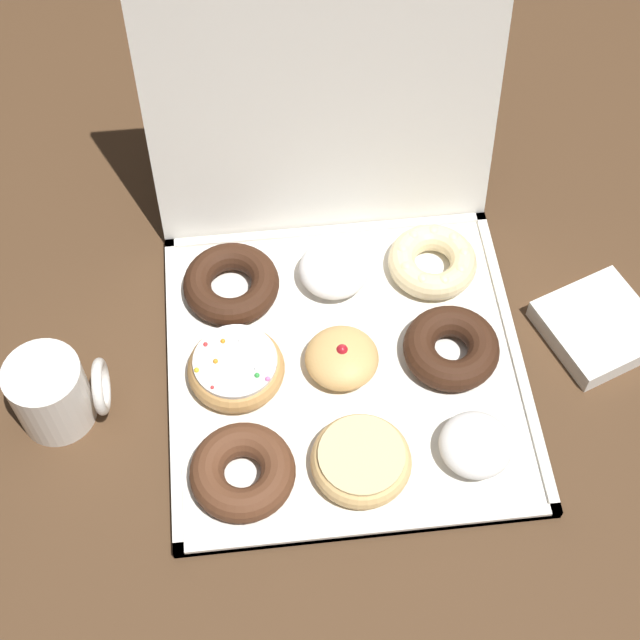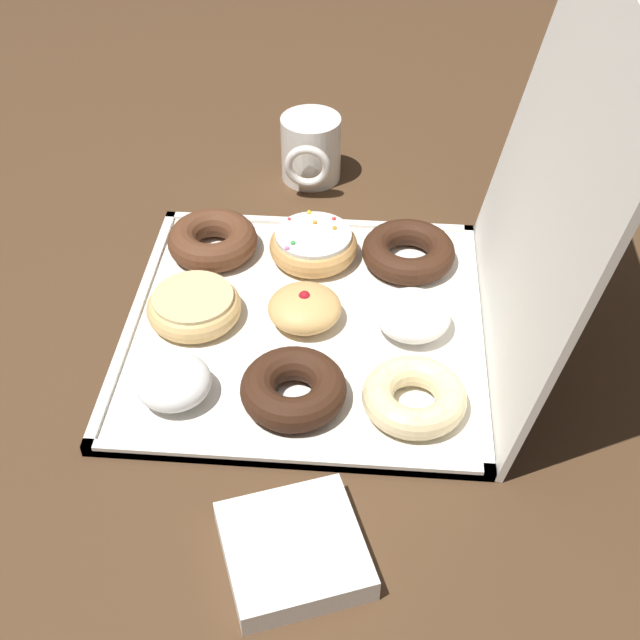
{
  "view_description": "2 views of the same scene",
  "coord_description": "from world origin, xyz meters",
  "px_view_note": "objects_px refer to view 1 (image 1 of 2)",
  "views": [
    {
      "loc": [
        -0.09,
        -0.56,
        0.99
      ],
      "look_at": [
        -0.03,
        0.04,
        0.06
      ],
      "focal_mm": 53.57,
      "sensor_mm": 36.0,
      "label": 1
    },
    {
      "loc": [
        0.75,
        0.08,
        0.69
      ],
      "look_at": [
        0.02,
        0.02,
        0.03
      ],
      "focal_mm": 47.84,
      "sensor_mm": 36.0,
      "label": 2
    }
  ],
  "objects_px": {
    "chocolate_cake_ring_donut_0": "(243,472)",
    "powdered_filled_donut_2": "(476,445)",
    "chocolate_cake_ring_donut_5": "(452,350)",
    "chocolate_cake_ring_donut_6": "(231,284)",
    "cruller_donut_8": "(432,261)",
    "napkin_stack": "(599,327)",
    "jelly_filled_donut_4": "(342,358)",
    "glazed_ring_donut_1": "(357,461)",
    "powdered_filled_donut_7": "(335,269)",
    "donut_box": "(346,368)",
    "coffee_mug": "(53,392)",
    "sprinkle_donut_3": "(236,370)"
  },
  "relations": [
    {
      "from": "jelly_filled_donut_4",
      "to": "napkin_stack",
      "type": "relative_size",
      "value": 0.7
    },
    {
      "from": "napkin_stack",
      "to": "powdered_filled_donut_2",
      "type": "bearing_deg",
      "value": -141.3
    },
    {
      "from": "powdered_filled_donut_2",
      "to": "powdered_filled_donut_7",
      "type": "bearing_deg",
      "value": 116.4
    },
    {
      "from": "chocolate_cake_ring_donut_0",
      "to": "powdered_filled_donut_7",
      "type": "height_order",
      "value": "powdered_filled_donut_7"
    },
    {
      "from": "chocolate_cake_ring_donut_5",
      "to": "napkin_stack",
      "type": "distance_m",
      "value": 0.19
    },
    {
      "from": "donut_box",
      "to": "jelly_filled_donut_4",
      "type": "relative_size",
      "value": 4.83
    },
    {
      "from": "chocolate_cake_ring_donut_0",
      "to": "glazed_ring_donut_1",
      "type": "bearing_deg",
      "value": 0.17
    },
    {
      "from": "jelly_filled_donut_4",
      "to": "powdered_filled_donut_2",
      "type": "bearing_deg",
      "value": -44.02
    },
    {
      "from": "glazed_ring_donut_1",
      "to": "chocolate_cake_ring_donut_6",
      "type": "relative_size",
      "value": 0.94
    },
    {
      "from": "chocolate_cake_ring_donut_0",
      "to": "coffee_mug",
      "type": "height_order",
      "value": "coffee_mug"
    },
    {
      "from": "glazed_ring_donut_1",
      "to": "powdered_filled_donut_2",
      "type": "height_order",
      "value": "powdered_filled_donut_2"
    },
    {
      "from": "powdered_filled_donut_7",
      "to": "coffee_mug",
      "type": "height_order",
      "value": "coffee_mug"
    },
    {
      "from": "donut_box",
      "to": "coffee_mug",
      "type": "distance_m",
      "value": 0.34
    },
    {
      "from": "chocolate_cake_ring_donut_5",
      "to": "coffee_mug",
      "type": "relative_size",
      "value": 1.07
    },
    {
      "from": "donut_box",
      "to": "jelly_filled_donut_4",
      "type": "xyz_separation_m",
      "value": [
        -0.01,
        0.0,
        0.02
      ]
    },
    {
      "from": "chocolate_cake_ring_donut_6",
      "to": "cruller_donut_8",
      "type": "distance_m",
      "value": 0.25
    },
    {
      "from": "cruller_donut_8",
      "to": "coffee_mug",
      "type": "xyz_separation_m",
      "value": [
        -0.46,
        -0.15,
        0.02
      ]
    },
    {
      "from": "glazed_ring_donut_1",
      "to": "chocolate_cake_ring_donut_5",
      "type": "xyz_separation_m",
      "value": [
        0.13,
        0.13,
        0.0
      ]
    },
    {
      "from": "powdered_filled_donut_7",
      "to": "powdered_filled_donut_2",
      "type": "bearing_deg",
      "value": -63.6
    },
    {
      "from": "powdered_filled_donut_2",
      "to": "jelly_filled_donut_4",
      "type": "height_order",
      "value": "same"
    },
    {
      "from": "sprinkle_donut_3",
      "to": "powdered_filled_donut_7",
      "type": "height_order",
      "value": "powdered_filled_donut_7"
    },
    {
      "from": "cruller_donut_8",
      "to": "coffee_mug",
      "type": "distance_m",
      "value": 0.48
    },
    {
      "from": "sprinkle_donut_3",
      "to": "jelly_filled_donut_4",
      "type": "relative_size",
      "value": 1.31
    },
    {
      "from": "napkin_stack",
      "to": "jelly_filled_donut_4",
      "type": "bearing_deg",
      "value": -176.62
    },
    {
      "from": "chocolate_cake_ring_donut_6",
      "to": "cruller_donut_8",
      "type": "bearing_deg",
      "value": 1.48
    },
    {
      "from": "donut_box",
      "to": "powdered_filled_donut_7",
      "type": "relative_size",
      "value": 4.78
    },
    {
      "from": "jelly_filled_donut_4",
      "to": "cruller_donut_8",
      "type": "xyz_separation_m",
      "value": [
        0.13,
        0.13,
        -0.0
      ]
    },
    {
      "from": "chocolate_cake_ring_donut_5",
      "to": "powdered_filled_donut_7",
      "type": "xyz_separation_m",
      "value": [
        -0.12,
        0.13,
        0.0
      ]
    },
    {
      "from": "powdered_filled_donut_2",
      "to": "jelly_filled_donut_4",
      "type": "relative_size",
      "value": 0.94
    },
    {
      "from": "glazed_ring_donut_1",
      "to": "jelly_filled_donut_4",
      "type": "distance_m",
      "value": 0.13
    },
    {
      "from": "chocolate_cake_ring_donut_5",
      "to": "chocolate_cake_ring_donut_6",
      "type": "distance_m",
      "value": 0.28
    },
    {
      "from": "chocolate_cake_ring_donut_5",
      "to": "chocolate_cake_ring_donut_6",
      "type": "height_order",
      "value": "chocolate_cake_ring_donut_5"
    },
    {
      "from": "sprinkle_donut_3",
      "to": "powdered_filled_donut_7",
      "type": "xyz_separation_m",
      "value": [
        0.13,
        0.13,
        0.0
      ]
    },
    {
      "from": "coffee_mug",
      "to": "powdered_filled_donut_7",
      "type": "bearing_deg",
      "value": 23.85
    },
    {
      "from": "donut_box",
      "to": "chocolate_cake_ring_donut_6",
      "type": "height_order",
      "value": "chocolate_cake_ring_donut_6"
    },
    {
      "from": "chocolate_cake_ring_donut_6",
      "to": "chocolate_cake_ring_donut_5",
      "type": "bearing_deg",
      "value": -26.34
    },
    {
      "from": "chocolate_cake_ring_donut_5",
      "to": "glazed_ring_donut_1",
      "type": "bearing_deg",
      "value": -135.37
    },
    {
      "from": "chocolate_cake_ring_donut_0",
      "to": "chocolate_cake_ring_donut_6",
      "type": "bearing_deg",
      "value": 89.52
    },
    {
      "from": "donut_box",
      "to": "chocolate_cake_ring_donut_6",
      "type": "distance_m",
      "value": 0.18
    },
    {
      "from": "napkin_stack",
      "to": "donut_box",
      "type": "bearing_deg",
      "value": -176.49
    },
    {
      "from": "sprinkle_donut_3",
      "to": "coffee_mug",
      "type": "bearing_deg",
      "value": -175.1
    },
    {
      "from": "chocolate_cake_ring_donut_5",
      "to": "chocolate_cake_ring_donut_0",
      "type": "bearing_deg",
      "value": -153.3
    },
    {
      "from": "donut_box",
      "to": "jelly_filled_donut_4",
      "type": "height_order",
      "value": "jelly_filled_donut_4"
    },
    {
      "from": "chocolate_cake_ring_donut_0",
      "to": "powdered_filled_donut_2",
      "type": "height_order",
      "value": "powdered_filled_donut_2"
    },
    {
      "from": "sprinkle_donut_3",
      "to": "napkin_stack",
      "type": "relative_size",
      "value": 0.92
    },
    {
      "from": "chocolate_cake_ring_donut_0",
      "to": "napkin_stack",
      "type": "xyz_separation_m",
      "value": [
        0.44,
        0.15,
        -0.02
      ]
    },
    {
      "from": "sprinkle_donut_3",
      "to": "coffee_mug",
      "type": "relative_size",
      "value": 1.07
    },
    {
      "from": "donut_box",
      "to": "powdered_filled_donut_2",
      "type": "relative_size",
      "value": 5.15
    },
    {
      "from": "powdered_filled_donut_2",
      "to": "powdered_filled_donut_7",
      "type": "height_order",
      "value": "same"
    },
    {
      "from": "jelly_filled_donut_4",
      "to": "chocolate_cake_ring_donut_6",
      "type": "bearing_deg",
      "value": 135.26
    }
  ]
}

